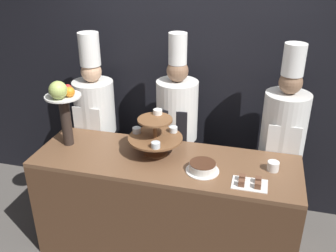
% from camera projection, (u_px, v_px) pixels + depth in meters
% --- Properties ---
extents(wall_back, '(10.00, 0.06, 2.80)m').
position_uv_depth(wall_back, '(189.00, 69.00, 3.56)').
color(wall_back, black).
rests_on(wall_back, ground_plane).
extents(buffet_counter, '(2.13, 0.68, 0.92)m').
position_uv_depth(buffet_counter, '(165.00, 206.00, 3.19)').
color(buffet_counter, brown).
rests_on(buffet_counter, ground_plane).
extents(tiered_stand, '(0.44, 0.44, 0.35)m').
position_uv_depth(tiered_stand, '(155.00, 135.00, 3.00)').
color(tiered_stand, brown).
rests_on(tiered_stand, buffet_counter).
extents(fruit_pedestal, '(0.30, 0.30, 0.59)m').
position_uv_depth(fruit_pedestal, '(63.00, 103.00, 3.03)').
color(fruit_pedestal, '#2D231E').
rests_on(fruit_pedestal, buffet_counter).
extents(cake_round, '(0.25, 0.25, 0.07)m').
position_uv_depth(cake_round, '(203.00, 167.00, 2.82)').
color(cake_round, white).
rests_on(cake_round, buffet_counter).
extents(cup_white, '(0.09, 0.09, 0.07)m').
position_uv_depth(cup_white, '(273.00, 166.00, 2.83)').
color(cup_white, white).
rests_on(cup_white, buffet_counter).
extents(cake_square_tray, '(0.25, 0.17, 0.05)m').
position_uv_depth(cake_square_tray, '(250.00, 183.00, 2.66)').
color(cake_square_tray, white).
rests_on(cake_square_tray, buffet_counter).
extents(chef_left, '(0.38, 0.38, 1.78)m').
position_uv_depth(chef_left, '(96.00, 119.00, 3.63)').
color(chef_left, '#28282D').
rests_on(chef_left, ground_plane).
extents(chef_center_left, '(0.37, 0.37, 1.82)m').
position_uv_depth(chef_center_left, '(177.00, 126.00, 3.43)').
color(chef_center_left, '#38332D').
rests_on(chef_center_left, ground_plane).
extents(chef_center_right, '(0.38, 0.38, 1.79)m').
position_uv_depth(chef_center_right, '(282.00, 139.00, 3.22)').
color(chef_center_right, '#38332D').
rests_on(chef_center_right, ground_plane).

